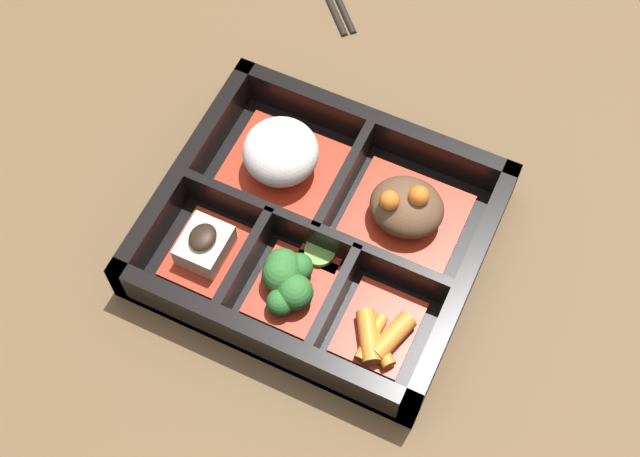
{
  "coord_description": "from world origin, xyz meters",
  "views": [
    {
      "loc": [
        0.15,
        -0.31,
        0.68
      ],
      "look_at": [
        0.0,
        0.0,
        0.03
      ],
      "focal_mm": 50.0,
      "sensor_mm": 36.0,
      "label": 1
    }
  ],
  "objects": [
    {
      "name": "bowl_tofu",
      "position": [
        -0.08,
        -0.06,
        0.02
      ],
      "size": [
        0.06,
        0.07,
        0.04
      ],
      "color": "#B22D19",
      "rests_on": "bento_base"
    },
    {
      "name": "ground_plane",
      "position": [
        0.0,
        0.0,
        0.0
      ],
      "size": [
        3.0,
        3.0,
        0.0
      ],
      "primitive_type": "plane",
      "color": "brown"
    },
    {
      "name": "bento_rim",
      "position": [
        -0.0,
        -0.0,
        0.02
      ],
      "size": [
        0.27,
        0.23,
        0.05
      ],
      "color": "black",
      "rests_on": "ground_plane"
    },
    {
      "name": "bento_base",
      "position": [
        0.0,
        0.0,
        0.01
      ],
      "size": [
        0.27,
        0.23,
        0.01
      ],
      "color": "black",
      "rests_on": "ground_plane"
    },
    {
      "name": "bowl_rice",
      "position": [
        -0.06,
        0.05,
        0.03
      ],
      "size": [
        0.1,
        0.09,
        0.05
      ],
      "color": "#B22D19",
      "rests_on": "bento_base"
    },
    {
      "name": "bowl_stew",
      "position": [
        0.06,
        0.05,
        0.03
      ],
      "size": [
        0.1,
        0.09,
        0.05
      ],
      "color": "#B22D19",
      "rests_on": "bento_base"
    },
    {
      "name": "bowl_pickles",
      "position": [
        0.01,
        -0.01,
        0.02
      ],
      "size": [
        0.04,
        0.04,
        0.01
      ],
      "color": "#B22D19",
      "rests_on": "bento_base"
    },
    {
      "name": "bowl_carrots",
      "position": [
        0.08,
        -0.06,
        0.02
      ],
      "size": [
        0.06,
        0.07,
        0.02
      ],
      "color": "#B22D19",
      "rests_on": "bento_base"
    },
    {
      "name": "bowl_greens",
      "position": [
        -0.0,
        -0.05,
        0.03
      ],
      "size": [
        0.06,
        0.07,
        0.04
      ],
      "color": "#B22D19",
      "rests_on": "bento_base"
    }
  ]
}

